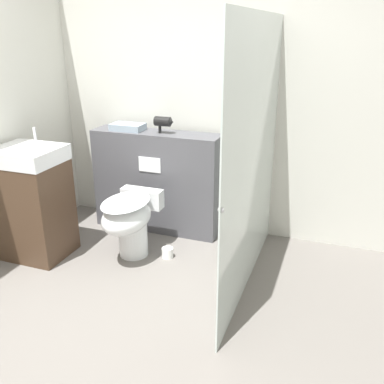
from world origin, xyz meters
TOP-DOWN VIEW (x-y plane):
  - ground_plane at (0.00, 0.00)m, footprint 12.00×12.00m
  - wall_back at (0.00, 1.85)m, footprint 8.00×0.06m
  - partition_panel at (-0.37, 1.61)m, footprint 1.25×0.31m
  - shower_glass at (0.71, 0.94)m, footprint 0.04×1.75m
  - toilet at (-0.34, 0.98)m, footprint 0.38×0.63m
  - sink_vanity at (-1.14, 0.75)m, footprint 0.54×0.47m
  - hair_drier at (-0.27, 1.58)m, footprint 0.18×0.09m
  - folded_towel at (-0.65, 1.59)m, footprint 0.31×0.19m
  - spare_toilet_roll at (-0.04, 1.07)m, footprint 0.10×0.10m

SIDE VIEW (x-z plane):
  - ground_plane at x=0.00m, z-range 0.00..0.00m
  - spare_toilet_roll at x=-0.04m, z-range 0.00..0.09m
  - toilet at x=-0.34m, z-range 0.08..0.63m
  - partition_panel at x=-0.37m, z-range 0.00..0.98m
  - sink_vanity at x=-1.14m, z-range -0.07..1.05m
  - shower_glass at x=0.71m, z-range 0.00..2.00m
  - folded_towel at x=-0.65m, z-range 0.98..1.04m
  - hair_drier at x=-0.27m, z-range 1.01..1.17m
  - wall_back at x=0.00m, z-range 0.00..2.50m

